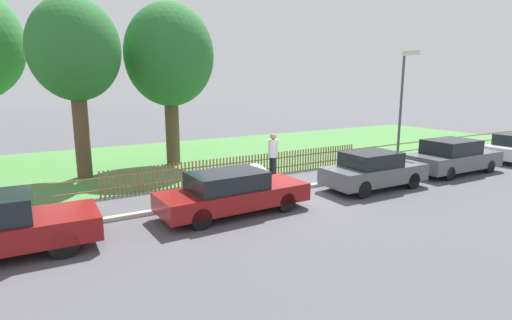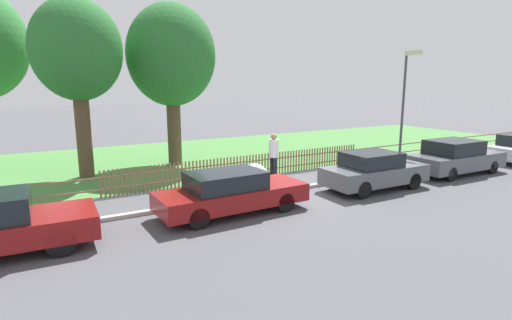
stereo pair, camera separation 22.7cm
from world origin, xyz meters
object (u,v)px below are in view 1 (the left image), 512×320
Objects in this scene: parked_car_red_compact at (373,170)px; parked_car_white_van at (453,157)px; parked_car_navy_estate at (232,192)px; tree_behind_motorcycle at (75,52)px; covered_motorcycle at (248,175)px; street_lamp at (404,95)px; pedestrian_near_fence at (273,153)px; tree_mid_park at (169,56)px.

parked_car_white_van is at bearing 2.11° from parked_car_red_compact.
tree_behind_motorcycle reaches higher than parked_car_navy_estate.
parked_car_white_van is at bearing -12.21° from covered_motorcycle.
parked_car_white_van is 3.36m from street_lamp.
parked_car_navy_estate is 2.38m from covered_motorcycle.
pedestrian_near_fence is (-2.36, 3.12, 0.36)m from parked_car_red_compact.
tree_behind_motorcycle is at bearing 153.42° from parked_car_white_van.
street_lamp reaches higher than pedestrian_near_fence.
street_lamp is (-1.30, 1.72, 2.58)m from parked_car_white_van.
parked_car_white_van reaches higher than parked_car_navy_estate.
covered_motorcycle is at bearing -53.89° from pedestrian_near_fence.
street_lamp is at bearing 8.88° from parked_car_navy_estate.
covered_motorcycle is (1.55, 1.81, -0.04)m from parked_car_navy_estate.
tree_behind_motorcycle is 3.81× the size of pedestrian_near_fence.
tree_behind_motorcycle is (-8.88, 7.31, 4.34)m from parked_car_red_compact.
tree_behind_motorcycle is at bearing -119.28° from pedestrian_near_fence.
parked_car_navy_estate is at bearing -169.77° from street_lamp.
tree_behind_motorcycle is 4.11m from tree_mid_park.
tree_behind_motorcycle is 13.74m from street_lamp.
tree_behind_motorcycle reaches higher than street_lamp.
pedestrian_near_fence is (3.39, 2.98, 0.40)m from parked_car_navy_estate.
tree_behind_motorcycle is at bearing -169.80° from tree_mid_park.
street_lamp reaches higher than covered_motorcycle.
tree_behind_motorcycle is (-13.78, 7.21, 4.32)m from parked_car_white_van.
parked_car_red_compact is 10.32m from tree_mid_park.
tree_behind_motorcycle reaches higher than parked_car_red_compact.
street_lamp is at bearing -36.38° from tree_mid_park.
parked_car_red_compact is at bearing -58.99° from tree_mid_park.
parked_car_white_van is (4.90, 0.10, 0.02)m from parked_car_red_compact.
tree_behind_motorcycle reaches higher than pedestrian_near_fence.
street_lamp is (7.80, -0.12, 2.68)m from covered_motorcycle.
street_lamp is (3.60, 1.82, 2.60)m from parked_car_red_compact.
parked_car_white_van is at bearing -27.60° from tree_behind_motorcycle.
tree_behind_motorcycle is (-3.13, 7.17, 4.38)m from parked_car_navy_estate.
parked_car_red_compact is at bearing -153.13° from street_lamp.
street_lamp is at bearing 128.07° from parked_car_white_van.
covered_motorcycle is at bearing -48.90° from tree_behind_motorcycle.
parked_car_navy_estate is 10.65m from parked_car_white_van.
parked_car_navy_estate is 9.07m from tree_mid_park.
tree_mid_park reaches higher than parked_car_red_compact.
parked_car_red_compact reaches higher than covered_motorcycle.
covered_motorcycle is 8.25m from street_lamp.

